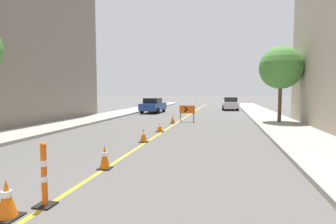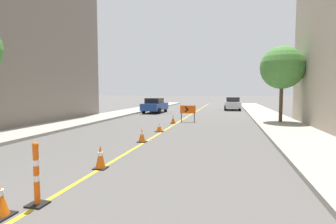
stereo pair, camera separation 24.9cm
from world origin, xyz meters
name	(u,v)px [view 1 (the left image)]	position (x,y,z in m)	size (l,w,h in m)	color
lane_stripe	(186,117)	(0.00, 27.27, 0.00)	(0.12, 54.55, 0.01)	gold
sidewalk_left	(113,115)	(-7.08, 27.27, 0.08)	(3.05, 54.55, 0.15)	#9E998E
sidewalk_right	(268,118)	(7.08, 27.27, 0.08)	(3.05, 54.55, 0.15)	#9E998E
traffic_cone_second	(7,199)	(-0.37, 7.71, 0.35)	(0.44, 0.44, 0.71)	black
traffic_cone_third	(105,157)	(0.00, 10.88, 0.34)	(0.37, 0.37, 0.70)	black
traffic_cone_fourth	(144,136)	(-0.13, 15.04, 0.30)	(0.39, 0.39, 0.61)	black
traffic_cone_fifth	(160,128)	(-0.16, 18.19, 0.24)	(0.45, 0.45, 0.48)	black
traffic_cone_farthest	(173,119)	(-0.22, 22.22, 0.31)	(0.37, 0.37, 0.62)	black
delineator_post_front	(44,178)	(-0.04, 8.29, 0.56)	(0.36, 0.36, 1.29)	black
arrow_barricade_primary	(187,110)	(0.69, 23.22, 0.90)	(1.15, 0.11, 1.25)	#EF560C
parked_car_curb_near	(153,105)	(-4.12, 31.06, 0.80)	(2.01, 4.38, 1.59)	navy
parked_car_curb_mid	(230,104)	(4.10, 37.38, 0.80)	(2.00, 4.38, 1.59)	#B7B7BC
street_tree_right_near	(281,68)	(7.23, 23.60, 3.93)	(2.96, 2.96, 5.27)	#4C3823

